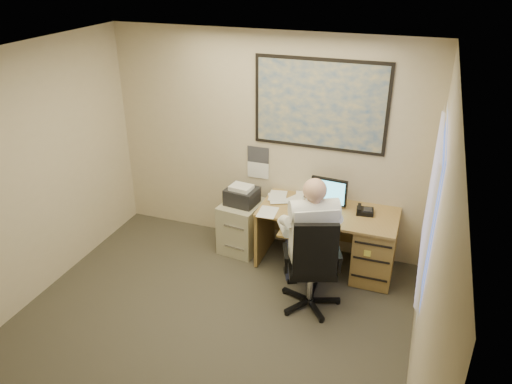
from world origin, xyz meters
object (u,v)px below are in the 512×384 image
(desk, at_px, (355,238))
(filing_cabinet, at_px, (242,222))
(office_chair, at_px, (308,281))
(person, at_px, (313,244))

(desk, distance_m, filing_cabinet, 1.42)
(desk, distance_m, office_chair, 0.93)
(desk, bearing_deg, filing_cabinet, 179.69)
(person, bearing_deg, filing_cabinet, 117.03)
(office_chair, bearing_deg, desk, 48.48)
(filing_cabinet, bearing_deg, desk, 6.92)
(filing_cabinet, relative_size, person, 0.61)
(filing_cabinet, bearing_deg, office_chair, -31.70)
(desk, distance_m, person, 0.90)
(office_chair, relative_size, person, 0.76)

